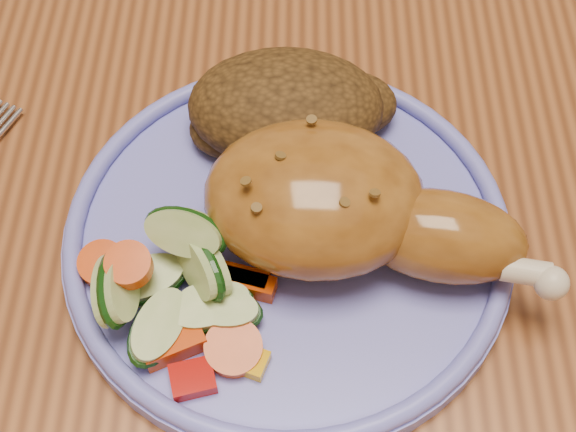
{
  "coord_description": "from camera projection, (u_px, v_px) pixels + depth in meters",
  "views": [
    {
      "loc": [
        -0.04,
        -0.31,
        1.12
      ],
      "look_at": [
        -0.04,
        -0.08,
        0.78
      ],
      "focal_mm": 50.0,
      "sensor_mm": 36.0,
      "label": 1
    }
  ],
  "objects": [
    {
      "name": "rice_pilaf",
      "position": [
        290.0,
        108.0,
        0.45
      ],
      "size": [
        0.12,
        0.08,
        0.05
      ],
      "color": "#492F12",
      "rests_on": "plate"
    },
    {
      "name": "dining_table",
      "position": [
        345.0,
        206.0,
        0.55
      ],
      "size": [
        0.9,
        1.4,
        0.75
      ],
      "color": "brown",
      "rests_on": "ground"
    },
    {
      "name": "plate",
      "position": [
        288.0,
        238.0,
        0.43
      ],
      "size": [
        0.24,
        0.24,
        0.01
      ],
      "primitive_type": "cylinder",
      "color": "#6D70DD",
      "rests_on": "dining_table"
    },
    {
      "name": "chicken_leg",
      "position": [
        345.0,
        207.0,
        0.4
      ],
      "size": [
        0.18,
        0.1,
        0.06
      ],
      "color": "#945B1F",
      "rests_on": "plate"
    },
    {
      "name": "plate_rim",
      "position": [
        288.0,
        226.0,
        0.42
      ],
      "size": [
        0.24,
        0.24,
        0.01
      ],
      "primitive_type": "torus",
      "color": "#6D70DD",
      "rests_on": "plate"
    },
    {
      "name": "vegetable_pile",
      "position": [
        179.0,
        291.0,
        0.39
      ],
      "size": [
        0.1,
        0.1,
        0.05
      ],
      "color": "#A50A05",
      "rests_on": "plate"
    }
  ]
}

